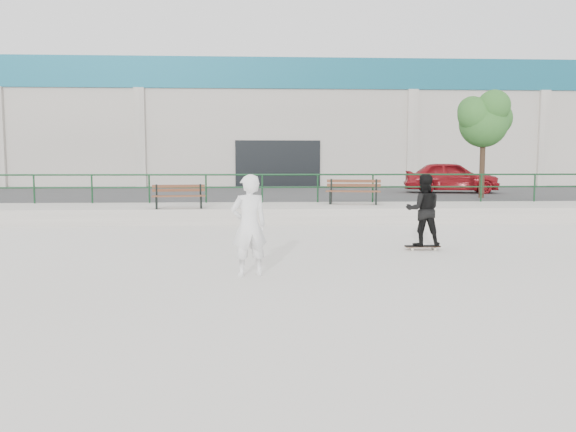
{
  "coord_description": "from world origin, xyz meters",
  "views": [
    {
      "loc": [
        -1.11,
        -9.29,
        1.98
      ],
      "look_at": [
        -0.53,
        2.0,
        0.87
      ],
      "focal_mm": 35.0,
      "sensor_mm": 36.0,
      "label": 1
    }
  ],
  "objects": [
    {
      "name": "ground",
      "position": [
        0.0,
        0.0,
        0.0
      ],
      "size": [
        120.0,
        120.0,
        0.0
      ],
      "primitive_type": "plane",
      "color": "beige",
      "rests_on": "ground"
    },
    {
      "name": "red_car",
      "position": [
        7.91,
        16.67,
        1.24
      ],
      "size": [
        4.57,
        2.53,
        1.47
      ],
      "primitive_type": "imported",
      "rotation": [
        0.0,
        0.0,
        1.38
      ],
      "color": "maroon",
      "rests_on": "parking_strip"
    },
    {
      "name": "bench_left",
      "position": [
        -3.63,
        8.46,
        0.87
      ],
      "size": [
        1.69,
        0.7,
        0.76
      ],
      "rotation": [
        0.0,
        0.0,
        0.14
      ],
      "color": "#53331C",
      "rests_on": "ledge"
    },
    {
      "name": "parking_strip",
      "position": [
        0.0,
        18.0,
        0.25
      ],
      "size": [
        60.0,
        14.0,
        0.5
      ],
      "primitive_type": "cube",
      "color": "#393939",
      "rests_on": "ground"
    },
    {
      "name": "seated_skater",
      "position": [
        -1.29,
        0.31,
        0.88
      ],
      "size": [
        0.74,
        0.59,
        1.76
      ],
      "primitive_type": "imported",
      "rotation": [
        0.0,
        0.0,
        3.44
      ],
      "color": "white",
      "rests_on": "ground"
    },
    {
      "name": "railing",
      "position": [
        -0.0,
        10.8,
        1.24
      ],
      "size": [
        28.0,
        0.06,
        1.03
      ],
      "color": "#163E21",
      "rests_on": "ledge"
    },
    {
      "name": "commercial_building",
      "position": [
        -0.0,
        31.99,
        4.58
      ],
      "size": [
        44.2,
        16.33,
        8.0
      ],
      "color": "beige",
      "rests_on": "ground"
    },
    {
      "name": "skateboard",
      "position": [
        2.55,
        2.98,
        0.07
      ],
      "size": [
        0.78,
        0.23,
        0.09
      ],
      "rotation": [
        0.0,
        0.0,
        0.02
      ],
      "color": "black",
      "rests_on": "ground"
    },
    {
      "name": "tree",
      "position": [
        7.94,
        13.04,
        3.7
      ],
      "size": [
        2.41,
        2.14,
        4.28
      ],
      "color": "#402920",
      "rests_on": "parking_strip"
    },
    {
      "name": "standing_skater",
      "position": [
        2.55,
        2.98,
        0.9
      ],
      "size": [
        0.84,
        0.69,
        1.6
      ],
      "primitive_type": "imported",
      "rotation": [
        0.0,
        0.0,
        3.03
      ],
      "color": "black",
      "rests_on": "skateboard"
    },
    {
      "name": "bench_right",
      "position": [
        2.15,
        9.93,
        0.93
      ],
      "size": [
        1.94,
        0.92,
        0.86
      ],
      "rotation": [
        0.0,
        0.0,
        -0.21
      ],
      "color": "#53331C",
      "rests_on": "ledge"
    },
    {
      "name": "ledge",
      "position": [
        0.0,
        9.5,
        0.25
      ],
      "size": [
        30.0,
        3.0,
        0.5
      ],
      "primitive_type": "cube",
      "color": "#ADA79E",
      "rests_on": "ground"
    }
  ]
}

